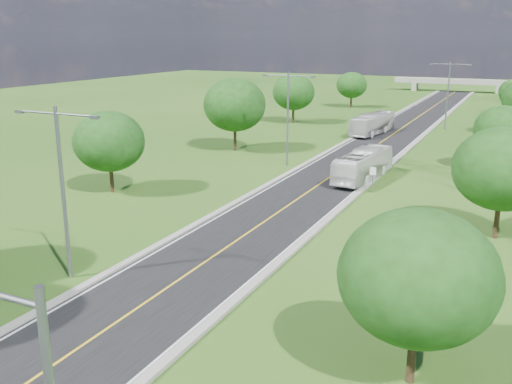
# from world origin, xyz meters

# --- Properties ---
(ground) EXTENTS (260.00, 260.00, 0.00)m
(ground) POSITION_xyz_m (0.00, 60.00, 0.00)
(ground) COLOR #224914
(ground) RESTS_ON ground
(road) EXTENTS (8.00, 150.00, 0.06)m
(road) POSITION_xyz_m (0.00, 66.00, 0.03)
(road) COLOR black
(road) RESTS_ON ground
(curb_left) EXTENTS (0.50, 150.00, 0.22)m
(curb_left) POSITION_xyz_m (-4.25, 66.00, 0.11)
(curb_left) COLOR gray
(curb_left) RESTS_ON ground
(curb_right) EXTENTS (0.50, 150.00, 0.22)m
(curb_right) POSITION_xyz_m (4.25, 66.00, 0.11)
(curb_right) COLOR gray
(curb_right) RESTS_ON ground
(speed_limit_sign) EXTENTS (0.55, 0.09, 2.40)m
(speed_limit_sign) POSITION_xyz_m (5.20, 37.98, 1.60)
(speed_limit_sign) COLOR slate
(speed_limit_sign) RESTS_ON ground
(overpass) EXTENTS (30.00, 3.00, 3.20)m
(overpass) POSITION_xyz_m (0.00, 140.00, 2.41)
(overpass) COLOR gray
(overpass) RESTS_ON ground
(streetlight_near_left) EXTENTS (5.90, 0.25, 10.00)m
(streetlight_near_left) POSITION_xyz_m (-6.00, 12.00, 5.94)
(streetlight_near_left) COLOR slate
(streetlight_near_left) RESTS_ON ground
(streetlight_mid_left) EXTENTS (5.90, 0.25, 10.00)m
(streetlight_mid_left) POSITION_xyz_m (-6.00, 45.00, 5.94)
(streetlight_mid_left) COLOR slate
(streetlight_mid_left) RESTS_ON ground
(streetlight_far_right) EXTENTS (5.90, 0.25, 10.00)m
(streetlight_far_right) POSITION_xyz_m (6.00, 78.00, 5.94)
(streetlight_far_right) COLOR slate
(streetlight_far_right) RESTS_ON ground
(tree_lb) EXTENTS (6.30, 6.30, 7.33)m
(tree_lb) POSITION_xyz_m (-16.00, 28.00, 4.64)
(tree_lb) COLOR black
(tree_lb) RESTS_ON ground
(tree_lc) EXTENTS (7.56, 7.56, 8.79)m
(tree_lc) POSITION_xyz_m (-15.00, 50.00, 5.58)
(tree_lc) COLOR black
(tree_lc) RESTS_ON ground
(tree_ld) EXTENTS (6.72, 6.72, 7.82)m
(tree_ld) POSITION_xyz_m (-17.00, 74.00, 4.95)
(tree_ld) COLOR black
(tree_ld) RESTS_ON ground
(tree_le) EXTENTS (5.88, 5.88, 6.84)m
(tree_le) POSITION_xyz_m (-14.50, 98.00, 4.33)
(tree_le) COLOR black
(tree_le) RESTS_ON ground
(tree_ra) EXTENTS (6.30, 6.30, 7.33)m
(tree_ra) POSITION_xyz_m (14.00, 10.00, 4.64)
(tree_ra) COLOR black
(tree_ra) RESTS_ON ground
(tree_rb) EXTENTS (6.72, 6.72, 7.82)m
(tree_rb) POSITION_xyz_m (16.00, 30.00, 4.95)
(tree_rb) COLOR black
(tree_rb) RESTS_ON ground
(tree_rc) EXTENTS (5.88, 5.88, 6.84)m
(tree_rc) POSITION_xyz_m (15.00, 52.00, 4.33)
(tree_rc) COLOR black
(tree_rc) RESTS_ON ground
(bus_outbound) EXTENTS (3.46, 10.66, 2.92)m
(bus_outbound) POSITION_xyz_m (3.20, 42.15, 1.52)
(bus_outbound) COLOR white
(bus_outbound) RESTS_ON road
(bus_inbound) EXTENTS (3.98, 10.93, 2.98)m
(bus_inbound) POSITION_xyz_m (-2.69, 68.55, 1.55)
(bus_inbound) COLOR silver
(bus_inbound) RESTS_ON road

